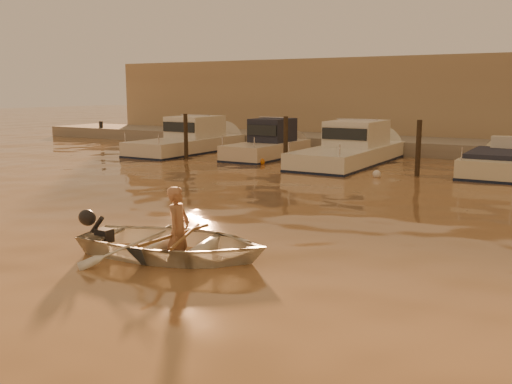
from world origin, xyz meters
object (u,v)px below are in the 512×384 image
Objects in this scene: person at (178,230)px; moored_boat_0 at (187,140)px; moored_boat_1 at (267,144)px; moored_boat_2 at (350,148)px; moored_boat_3 at (498,167)px; waterfront_building at (487,102)px; dinghy at (174,243)px.

person is 0.21× the size of moored_boat_0.
moored_boat_1 is at bearing 11.61° from person.
moored_boat_2 is (-2.28, 14.48, 0.12)m from person.
moored_boat_0 is 1.28× the size of moored_boat_3.
moored_boat_1 is 9.78m from moored_boat_3.
person is 0.04× the size of waterfront_building.
person is at bearing -53.32° from moored_boat_0.
moored_boat_1 is 3.98m from moored_boat_2.
waterfront_building reaches higher than moored_boat_0.
moored_boat_0 and moored_boat_2 have the same top height.
person is at bearing -103.62° from moored_boat_3.
moored_boat_2 is 1.40× the size of moored_boat_3.
person is 15.77m from moored_boat_1.
moored_boat_1 is 0.99× the size of moored_boat_3.
moored_boat_0 is (-10.68, 14.50, 0.37)m from dinghy.
person is at bearing -92.98° from waterfront_building.
dinghy is at bearing -103.96° from moored_boat_3.
person is at bearing -66.61° from moored_boat_1.
moored_boat_2 is (3.98, 0.00, 0.00)m from moored_boat_1.
moored_boat_2 is at bearing -108.15° from waterfront_building.
moored_boat_1 reaches higher than moored_boat_3.
dinghy is at bearing -81.45° from moored_boat_2.
moored_boat_0 is at bearing 24.90° from person.
moored_boat_3 is (5.78, 0.00, -0.40)m from moored_boat_2.
moored_boat_1 and moored_boat_2 have the same top height.
moored_boat_3 is at bearing 0.00° from moored_boat_1.
moored_boat_0 is (-10.78, 14.48, 0.12)m from person.
person is 18.05m from moored_boat_0.
moored_boat_2 is 5.80m from moored_boat_3.
moored_boat_0 is at bearing 180.00° from moored_boat_2.
moored_boat_1 is (4.52, 0.00, 0.00)m from moored_boat_0.
dinghy is 0.61× the size of moored_boat_1.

